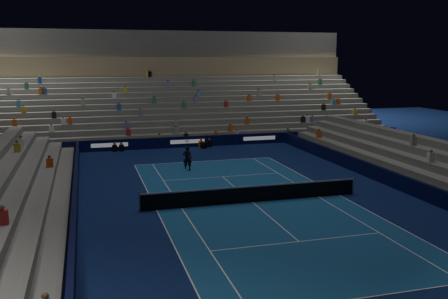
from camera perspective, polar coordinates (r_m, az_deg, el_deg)
name	(u,v)px	position (r m, az deg, el deg)	size (l,w,h in m)	color
ground	(252,202)	(28.48, 3.29, -6.08)	(90.00, 90.00, 0.00)	#0C1949
court_surface	(252,202)	(28.48, 3.29, -6.07)	(10.97, 23.77, 0.01)	navy
sponsor_barrier_far	(187,142)	(45.83, -4.24, 0.89)	(44.00, 0.25, 1.00)	black
sponsor_barrier_east	(400,182)	(32.73, 19.61, -3.59)	(0.25, 37.00, 1.00)	black
sponsor_barrier_west	(75,208)	(26.90, -16.76, -6.41)	(0.25, 37.00, 1.00)	black
grandstand_main	(170,102)	(54.64, -6.27, 5.45)	(44.00, 15.20, 11.20)	slate
grandstand_east	(448,172)	(34.74, 24.33, -2.42)	(5.00, 37.00, 2.50)	slate
grandstand_west	(2,205)	(27.11, -24.18, -5.86)	(5.00, 37.00, 2.50)	slate
tennis_net	(253,194)	(28.35, 3.30, -5.10)	(12.90, 0.10, 1.10)	#B2B2B7
tennis_player	(187,158)	(36.25, -4.23, -1.01)	(0.66, 0.43, 1.81)	black
broadcast_camera	(204,145)	(45.18, -2.35, 0.50)	(0.56, 0.92, 0.55)	black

